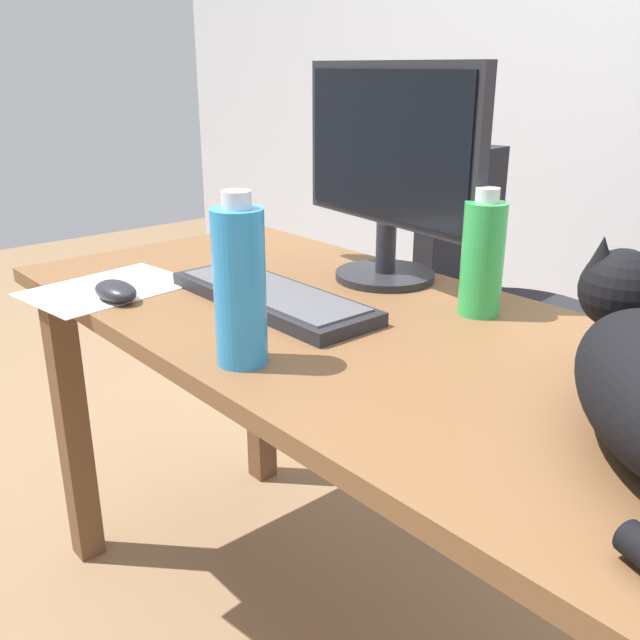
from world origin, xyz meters
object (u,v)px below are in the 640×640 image
(monitor, at_px, (388,165))
(computer_mouse, at_px, (116,291))
(keyboard, at_px, (271,297))
(spray_bottle, at_px, (482,257))
(water_bottle, at_px, (240,286))
(office_chair, at_px, (496,351))

(monitor, distance_m, computer_mouse, 0.56)
(keyboard, distance_m, spray_bottle, 0.38)
(monitor, relative_size, water_bottle, 1.93)
(office_chair, distance_m, computer_mouse, 1.07)
(monitor, xyz_separation_m, water_bottle, (0.16, -0.46, -0.11))
(office_chair, height_order, keyboard, office_chair)
(office_chair, relative_size, computer_mouse, 8.39)
(water_bottle, bearing_deg, office_chair, 103.66)
(spray_bottle, bearing_deg, water_bottle, -102.07)
(office_chair, height_order, monitor, monitor)
(office_chair, xyz_separation_m, monitor, (0.08, -0.53, 0.55))
(keyboard, xyz_separation_m, water_bottle, (0.18, -0.19, 0.10))
(keyboard, height_order, spray_bottle, spray_bottle)
(office_chair, distance_m, spray_bottle, 0.78)
(computer_mouse, distance_m, spray_bottle, 0.66)
(office_chair, relative_size, water_bottle, 3.71)
(computer_mouse, bearing_deg, office_chair, 81.73)
(office_chair, bearing_deg, water_bottle, -76.34)
(office_chair, distance_m, keyboard, 0.87)
(monitor, relative_size, computer_mouse, 4.36)
(spray_bottle, bearing_deg, keyboard, -139.04)
(computer_mouse, bearing_deg, spray_bottle, 42.77)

